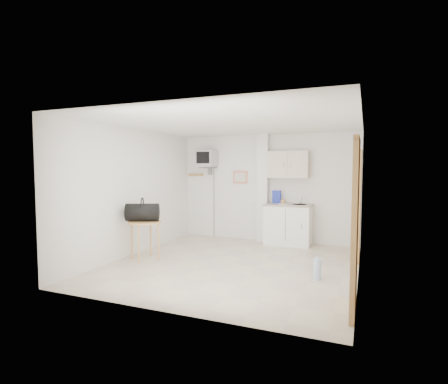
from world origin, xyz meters
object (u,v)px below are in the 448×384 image
at_px(crt_television, 207,159).
at_px(water_bottle, 317,269).
at_px(duffel_bag, 142,212).
at_px(round_table, 145,227).

height_order(crt_television, water_bottle, crt_television).
bearing_deg(crt_television, duffel_bag, -96.00).
bearing_deg(crt_television, round_table, -94.91).
xyz_separation_m(crt_television, duffel_bag, (-0.25, -2.33, -1.04)).
relative_size(round_table, duffel_bag, 1.06).
xyz_separation_m(crt_television, round_table, (-0.20, -2.33, -1.31)).
bearing_deg(water_bottle, duffel_bag, -179.76).
distance_m(duffel_bag, water_bottle, 3.29).
xyz_separation_m(round_table, duffel_bag, (-0.05, -0.00, 0.27)).
relative_size(duffel_bag, water_bottle, 1.88).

